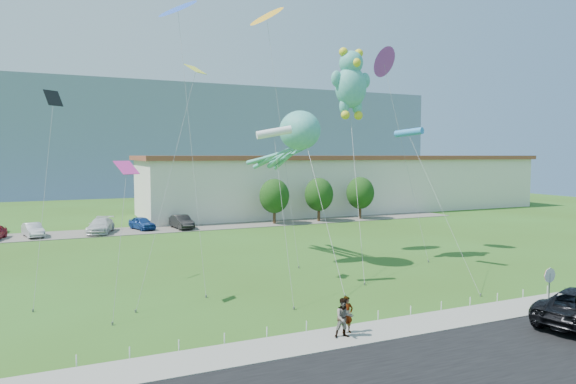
{
  "coord_description": "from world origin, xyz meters",
  "views": [
    {
      "loc": [
        -13.38,
        -22.45,
        8.27
      ],
      "look_at": [
        0.2,
        8.0,
        5.87
      ],
      "focal_mm": 32.0,
      "sensor_mm": 36.0,
      "label": 1
    }
  ],
  "objects_px": {
    "stop_sign": "(549,280)",
    "pedestrian_right": "(344,318)",
    "parked_car_blue": "(142,223)",
    "octopus_kite": "(292,141)",
    "warehouse": "(347,183)",
    "parked_car_silver": "(33,230)",
    "parked_car_black": "(182,222)",
    "parked_car_white": "(101,226)",
    "teddy_bear_kite": "(351,82)",
    "pedestrian_left": "(347,315)"
  },
  "relations": [
    {
      "from": "stop_sign",
      "to": "pedestrian_right",
      "type": "xyz_separation_m",
      "value": [
        -11.42,
        1.29,
        -0.87
      ]
    },
    {
      "from": "parked_car_blue",
      "to": "teddy_bear_kite",
      "type": "relative_size",
      "value": 0.25
    },
    {
      "from": "parked_car_white",
      "to": "parked_car_blue",
      "type": "xyz_separation_m",
      "value": [
        4.38,
        0.86,
        -0.08
      ]
    },
    {
      "from": "parked_car_black",
      "to": "stop_sign",
      "type": "bearing_deg",
      "value": -81.55
    },
    {
      "from": "parked_car_silver",
      "to": "parked_car_blue",
      "type": "distance_m",
      "value": 10.83
    },
    {
      "from": "parked_car_blue",
      "to": "stop_sign",
      "type": "bearing_deg",
      "value": -87.53
    },
    {
      "from": "parked_car_white",
      "to": "teddy_bear_kite",
      "type": "xyz_separation_m",
      "value": [
        16.86,
        -22.76,
        13.04
      ]
    },
    {
      "from": "parked_car_silver",
      "to": "stop_sign",
      "type": "bearing_deg",
      "value": -70.27
    },
    {
      "from": "pedestrian_left",
      "to": "teddy_bear_kite",
      "type": "distance_m",
      "value": 21.27
    },
    {
      "from": "warehouse",
      "to": "pedestrian_right",
      "type": "bearing_deg",
      "value": -120.76
    },
    {
      "from": "pedestrian_right",
      "to": "pedestrian_left",
      "type": "bearing_deg",
      "value": 57.79
    },
    {
      "from": "pedestrian_left",
      "to": "parked_car_silver",
      "type": "distance_m",
      "value": 39.94
    },
    {
      "from": "stop_sign",
      "to": "parked_car_blue",
      "type": "distance_m",
      "value": 42.46
    },
    {
      "from": "warehouse",
      "to": "octopus_kite",
      "type": "height_order",
      "value": "octopus_kite"
    },
    {
      "from": "pedestrian_left",
      "to": "parked_car_black",
      "type": "relative_size",
      "value": 0.37
    },
    {
      "from": "pedestrian_left",
      "to": "parked_car_white",
      "type": "distance_m",
      "value": 38.07
    },
    {
      "from": "stop_sign",
      "to": "parked_car_blue",
      "type": "height_order",
      "value": "stop_sign"
    },
    {
      "from": "pedestrian_right",
      "to": "parked_car_blue",
      "type": "height_order",
      "value": "pedestrian_right"
    },
    {
      "from": "pedestrian_left",
      "to": "pedestrian_right",
      "type": "height_order",
      "value": "pedestrian_right"
    },
    {
      "from": "warehouse",
      "to": "teddy_bear_kite",
      "type": "relative_size",
      "value": 3.71
    },
    {
      "from": "parked_car_black",
      "to": "octopus_kite",
      "type": "relative_size",
      "value": 0.29
    },
    {
      "from": "parked_car_silver",
      "to": "octopus_kite",
      "type": "bearing_deg",
      "value": -62.99
    },
    {
      "from": "parked_car_blue",
      "to": "teddy_bear_kite",
      "type": "distance_m",
      "value": 29.76
    },
    {
      "from": "parked_car_silver",
      "to": "parked_car_black",
      "type": "height_order",
      "value": "parked_car_black"
    },
    {
      "from": "warehouse",
      "to": "teddy_bear_kite",
      "type": "bearing_deg",
      "value": -120.33
    },
    {
      "from": "parked_car_white",
      "to": "pedestrian_left",
      "type": "bearing_deg",
      "value": -62.28
    },
    {
      "from": "parked_car_black",
      "to": "parked_car_blue",
      "type": "bearing_deg",
      "value": 158.68
    },
    {
      "from": "parked_car_blue",
      "to": "warehouse",
      "type": "bearing_deg",
      "value": -2.75
    },
    {
      "from": "parked_car_white",
      "to": "teddy_bear_kite",
      "type": "height_order",
      "value": "teddy_bear_kite"
    },
    {
      "from": "pedestrian_left",
      "to": "parked_car_blue",
      "type": "relative_size",
      "value": 0.41
    },
    {
      "from": "pedestrian_left",
      "to": "parked_car_blue",
      "type": "distance_m",
      "value": 38.24
    },
    {
      "from": "pedestrian_right",
      "to": "parked_car_white",
      "type": "distance_m",
      "value": 38.44
    },
    {
      "from": "pedestrian_right",
      "to": "parked_car_white",
      "type": "height_order",
      "value": "pedestrian_right"
    },
    {
      "from": "stop_sign",
      "to": "warehouse",
      "type": "bearing_deg",
      "value": 71.1
    },
    {
      "from": "parked_car_black",
      "to": "pedestrian_left",
      "type": "bearing_deg",
      "value": -97.46
    },
    {
      "from": "pedestrian_left",
      "to": "pedestrian_right",
      "type": "xyz_separation_m",
      "value": [
        -0.43,
        -0.46,
        0.05
      ]
    },
    {
      "from": "teddy_bear_kite",
      "to": "pedestrian_left",
      "type": "bearing_deg",
      "value": -121.25
    },
    {
      "from": "pedestrian_right",
      "to": "teddy_bear_kite",
      "type": "distance_m",
      "value": 21.74
    },
    {
      "from": "stop_sign",
      "to": "teddy_bear_kite",
      "type": "height_order",
      "value": "teddy_bear_kite"
    },
    {
      "from": "stop_sign",
      "to": "teddy_bear_kite",
      "type": "xyz_separation_m",
      "value": [
        -2.22,
        16.2,
        12.01
      ]
    },
    {
      "from": "warehouse",
      "to": "pedestrian_left",
      "type": "bearing_deg",
      "value": -120.62
    },
    {
      "from": "parked_car_white",
      "to": "teddy_bear_kite",
      "type": "relative_size",
      "value": 0.32
    },
    {
      "from": "parked_car_silver",
      "to": "teddy_bear_kite",
      "type": "height_order",
      "value": "teddy_bear_kite"
    },
    {
      "from": "stop_sign",
      "to": "pedestrian_right",
      "type": "bearing_deg",
      "value": 173.53
    },
    {
      "from": "parked_car_blue",
      "to": "parked_car_black",
      "type": "height_order",
      "value": "parked_car_black"
    },
    {
      "from": "warehouse",
      "to": "parked_car_white",
      "type": "distance_m",
      "value": 36.91
    },
    {
      "from": "teddy_bear_kite",
      "to": "parked_car_black",
      "type": "bearing_deg",
      "value": 110.27
    },
    {
      "from": "pedestrian_right",
      "to": "parked_car_blue",
      "type": "bearing_deg",
      "value": 105.39
    },
    {
      "from": "parked_car_blue",
      "to": "octopus_kite",
      "type": "bearing_deg",
      "value": -88.62
    },
    {
      "from": "warehouse",
      "to": "stop_sign",
      "type": "distance_m",
      "value": 51.0
    }
  ]
}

